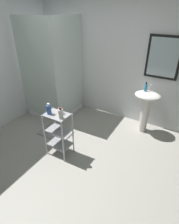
% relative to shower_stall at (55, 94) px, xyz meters
% --- Properties ---
extents(ground_plane, '(4.20, 4.20, 0.02)m').
position_rel_shower_stall_xyz_m(ground_plane, '(1.19, -1.22, -0.47)').
color(ground_plane, '#9E9B92').
extents(wall_back, '(4.20, 0.14, 2.50)m').
position_rel_shower_stall_xyz_m(wall_back, '(1.20, 0.63, 0.79)').
color(wall_back, white).
rests_on(wall_back, ground_plane).
extents(shower_stall, '(0.92, 0.92, 2.00)m').
position_rel_shower_stall_xyz_m(shower_stall, '(0.00, 0.00, 0.00)').
color(shower_stall, white).
rests_on(shower_stall, ground_plane).
extents(pedestal_sink, '(0.46, 0.37, 0.81)m').
position_rel_shower_stall_xyz_m(pedestal_sink, '(1.88, 0.30, 0.12)').
color(pedestal_sink, white).
rests_on(pedestal_sink, ground_plane).
extents(sink_faucet, '(0.03, 0.03, 0.10)m').
position_rel_shower_stall_xyz_m(sink_faucet, '(1.88, 0.42, 0.40)').
color(sink_faucet, silver).
rests_on(sink_faucet, pedestal_sink).
extents(storage_cart, '(0.38, 0.28, 0.74)m').
position_rel_shower_stall_xyz_m(storage_cart, '(0.89, -1.02, -0.03)').
color(storage_cart, silver).
rests_on(storage_cart, ground_plane).
extents(hand_soap_bottle, '(0.05, 0.05, 0.17)m').
position_rel_shower_stall_xyz_m(hand_soap_bottle, '(1.82, 0.32, 0.42)').
color(hand_soap_bottle, '#389ED1').
rests_on(hand_soap_bottle, pedestal_sink).
extents(lotion_bottle_white, '(0.06, 0.06, 0.18)m').
position_rel_shower_stall_xyz_m(lotion_bottle_white, '(1.01, -1.07, 0.35)').
color(lotion_bottle_white, white).
rests_on(lotion_bottle_white, storage_cart).
extents(shampoo_bottle_blue, '(0.07, 0.07, 0.17)m').
position_rel_shower_stall_xyz_m(shampoo_bottle_blue, '(0.78, -1.06, 0.35)').
color(shampoo_bottle_blue, '#355AAD').
rests_on(shampoo_bottle_blue, storage_cart).
extents(rinse_cup, '(0.07, 0.07, 0.09)m').
position_rel_shower_stall_xyz_m(rinse_cup, '(0.92, -0.97, 0.32)').
color(rinse_cup, '#B24742').
rests_on(rinse_cup, storage_cart).
extents(bath_mat, '(0.60, 0.40, 0.02)m').
position_rel_shower_stall_xyz_m(bath_mat, '(0.47, -0.64, -0.45)').
color(bath_mat, gray).
rests_on(bath_mat, ground_plane).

